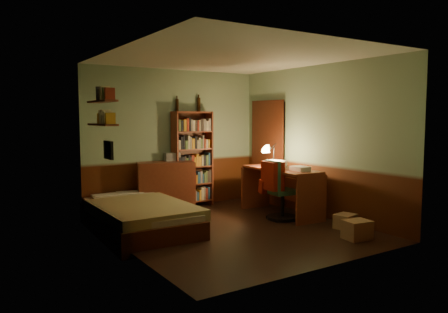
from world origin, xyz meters
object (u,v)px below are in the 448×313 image
desk_lamp (274,149)px  office_chair (282,194)px  bed (138,206)px  cardboard_box_a (357,230)px  cardboard_box_b (345,221)px  bookshelf (192,159)px  mini_stereo (172,157)px  desk (281,192)px  dresser (166,186)px

desk_lamp → office_chair: (-0.27, -0.58, -0.71)m
bed → office_chair: office_chair is taller
cardboard_box_a → cardboard_box_b: 0.60m
cardboard_box_a → office_chair: bearing=94.1°
desk_lamp → cardboard_box_a: bearing=-96.2°
cardboard_box_a → bed: bearing=136.0°
bookshelf → office_chair: bookshelf is taller
bed → bookshelf: (1.50, 0.99, 0.57)m
mini_stereo → bookshelf: size_ratio=0.15×
mini_stereo → office_chair: mini_stereo is taller
bookshelf → desk: bearing=-61.7°
bed → bookshelf: bearing=35.9°
bed → office_chair: bearing=-16.7°
cardboard_box_b → mini_stereo: bearing=119.5°
mini_stereo → desk_lamp: desk_lamp is taller
office_chair → bed: bearing=167.0°
bed → desk: bearing=-9.4°
bookshelf → desk_lamp: size_ratio=2.87×
dresser → bookshelf: bearing=25.9°
desk → cardboard_box_b: (0.23, -1.25, -0.30)m
bed → cardboard_box_b: 3.22m
mini_stereo → bookshelf: (0.41, -0.04, -0.07)m
dresser → cardboard_box_b: bearing=-38.5°
dresser → bookshelf: bookshelf is taller
bed → cardboard_box_a: size_ratio=6.49×
mini_stereo → desk_lamp: 1.90m
mini_stereo → desk_lamp: size_ratio=0.43×
desk → cardboard_box_a: (-0.09, -1.75, -0.28)m
cardboard_box_a → desk_lamp: bearing=85.4°
desk → desk_lamp: 0.80m
bookshelf → cardboard_box_b: size_ratio=5.81×
bed → office_chair: (2.25, -0.78, 0.09)m
bookshelf → desk: size_ratio=1.18×
bed → cardboard_box_a: 3.28m
desk → mini_stereo: bearing=135.0°
cardboard_box_a → cardboard_box_b: size_ratio=1.14×
dresser → desk_lamp: bearing=-16.5°
bed → mini_stereo: (1.09, 1.03, 0.63)m
mini_stereo → cardboard_box_b: (1.59, -2.80, -0.87)m
mini_stereo → desk_lamp: bearing=-31.1°
desk → cardboard_box_b: 1.31m
bookshelf → desk_lamp: bookshelf is taller
bed → dresser: 1.28m
bookshelf → cardboard_box_a: (0.85, -3.26, -0.78)m
desk → bookshelf: bearing=125.7°
cardboard_box_a → mini_stereo: bearing=111.0°
dresser → office_chair: bearing=-33.5°
desk_lamp → mini_stereo: bearing=137.6°
mini_stereo → office_chair: (1.16, -1.81, -0.54)m
desk_lamp → bed: bearing=173.7°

